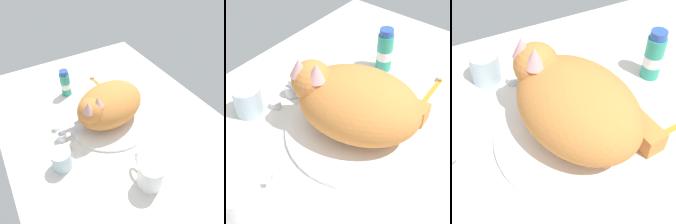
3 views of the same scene
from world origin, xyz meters
The scene contains 6 objects.
ground_plane centered at (0.00, 0.00, -1.50)cm, with size 110.00×82.50×3.00cm, color silver.
sink_basin centered at (0.00, 0.00, 0.53)cm, with size 32.92×32.92×1.06cm, color white.
faucet centered at (0.00, 18.99, 2.41)cm, with size 14.45×11.33×5.36cm.
cat centered at (-0.07, 0.91, 8.70)cm, with size 25.95×31.24×17.23cm.
rinse_cup centered at (-11.00, 24.30, 3.66)cm, with size 6.71×6.71×7.32cm.
toothpaste_bottle centered at (24.39, 8.81, 5.75)cm, with size 4.45×4.45×12.39cm.
Camera 3 is at (-20.53, -36.49, 52.07)cm, focal length 52.75 mm.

